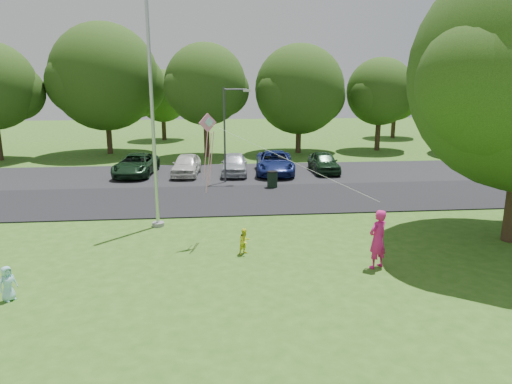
{
  "coord_description": "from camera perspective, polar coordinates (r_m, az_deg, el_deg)",
  "views": [
    {
      "loc": [
        -1.24,
        -13.33,
        5.83
      ],
      "look_at": [
        0.48,
        4.0,
        1.6
      ],
      "focal_mm": 32.0,
      "sensor_mm": 36.0,
      "label": 1
    }
  ],
  "objects": [
    {
      "name": "parking_strip",
      "position": [
        29.43,
        -3.12,
        2.27
      ],
      "size": [
        42.0,
        7.0,
        0.06
      ],
      "primitive_type": "cube",
      "color": "black",
      "rests_on": "ground"
    },
    {
      "name": "child_blue",
      "position": [
        14.31,
        -28.62,
        -10.0
      ],
      "size": [
        0.55,
        0.57,
        0.99
      ],
      "primitive_type": "imported",
      "rotation": [
        0.0,
        0.0,
        0.9
      ],
      "color": "#9EE6F2",
      "rests_on": "ground"
    },
    {
      "name": "woman",
      "position": [
        15.04,
        14.96,
        -5.71
      ],
      "size": [
        0.84,
        0.74,
        1.93
      ],
      "primitive_type": "imported",
      "rotation": [
        0.0,
        0.0,
        3.64
      ],
      "color": "#D51C77",
      "rests_on": "ground"
    },
    {
      "name": "parked_cars",
      "position": [
        29.16,
        -3.5,
        3.58
      ],
      "size": [
        14.11,
        5.44,
        1.41
      ],
      "color": "black",
      "rests_on": "ground"
    },
    {
      "name": "tree_row",
      "position": [
        37.66,
        -1.37,
        13.48
      ],
      "size": [
        64.35,
        11.94,
        10.88
      ],
      "color": "#332316",
      "rests_on": "ground"
    },
    {
      "name": "park_road",
      "position": [
        23.1,
        -2.39,
        -0.9
      ],
      "size": [
        60.0,
        6.0,
        0.06
      ],
      "primitive_type": "cube",
      "color": "black",
      "rests_on": "ground"
    },
    {
      "name": "trash_can",
      "position": [
        25.47,
        2.06,
        1.54
      ],
      "size": [
        0.61,
        0.61,
        0.97
      ],
      "rotation": [
        0.0,
        0.0,
        -0.02
      ],
      "color": "black",
      "rests_on": "ground"
    },
    {
      "name": "child_yellow",
      "position": [
        15.83,
        -1.42,
        -6.18
      ],
      "size": [
        0.57,
        0.56,
        0.92
      ],
      "primitive_type": "imported",
      "rotation": [
        0.0,
        0.0,
        0.69
      ],
      "color": "yellow",
      "rests_on": "ground"
    },
    {
      "name": "flagpole",
      "position": [
        18.54,
        -12.76,
        8.17
      ],
      "size": [
        0.5,
        0.5,
        10.0
      ],
      "color": "#B7BABF",
      "rests_on": "ground"
    },
    {
      "name": "street_lamp",
      "position": [
        26.46,
        -3.48,
        8.2
      ],
      "size": [
        1.55,
        0.2,
        5.53
      ],
      "rotation": [
        0.0,
        0.0,
        -0.0
      ],
      "color": "#3F3F44",
      "rests_on": "ground"
    },
    {
      "name": "kite",
      "position": [
        16.33,
        -5.68,
        7.06
      ],
      "size": [
        5.62,
        3.32,
        2.94
      ],
      "rotation": [
        0.0,
        0.0,
        0.43
      ],
      "color": "pink",
      "rests_on": "ground"
    },
    {
      "name": "horizon_trees",
      "position": [
        47.52,
        0.78,
        11.82
      ],
      "size": [
        77.46,
        7.2,
        7.02
      ],
      "color": "#332316",
      "rests_on": "ground"
    },
    {
      "name": "ground",
      "position": [
        14.6,
        -0.32,
        -9.88
      ],
      "size": [
        120.0,
        120.0,
        0.0
      ],
      "primitive_type": "plane",
      "color": "#2F5E18",
      "rests_on": "ground"
    }
  ]
}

